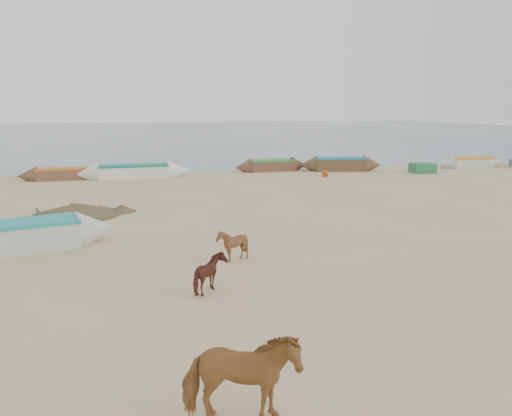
{
  "coord_description": "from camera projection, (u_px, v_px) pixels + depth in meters",
  "views": [
    {
      "loc": [
        -3.2,
        -12.56,
        4.41
      ],
      "look_at": [
        0.0,
        4.0,
        1.0
      ],
      "focal_mm": 35.0,
      "sensor_mm": 36.0,
      "label": 1
    }
  ],
  "objects": [
    {
      "name": "beach_clutter",
      "position": [
        286.0,
        170.0,
        33.16
      ],
      "size": [
        45.44,
        3.63,
        0.64
      ],
      "color": "#2A5E2B",
      "rests_on": "ground"
    },
    {
      "name": "sea",
      "position": [
        176.0,
        131.0,
        92.46
      ],
      "size": [
        160.0,
        160.0,
        0.0
      ],
      "primitive_type": "plane",
      "color": "slate",
      "rests_on": "ground"
    },
    {
      "name": "calf_right",
      "position": [
        211.0,
        274.0,
        12.01
      ],
      "size": [
        0.94,
        1.05,
        0.93
      ],
      "primitive_type": "imported",
      "rotation": [
        0.0,
        0.0,
        1.39
      ],
      "color": "#59281D",
      "rests_on": "ground"
    },
    {
      "name": "near_canoe",
      "position": [
        18.0,
        236.0,
        15.54
      ],
      "size": [
        6.16,
        3.21,
        0.93
      ],
      "primitive_type": null,
      "rotation": [
        0.0,
        0.0,
        0.33
      ],
      "color": "beige",
      "rests_on": "ground"
    },
    {
      "name": "calf_front",
      "position": [
        232.0,
        245.0,
        14.47
      ],
      "size": [
        1.06,
        0.99,
        0.99
      ],
      "primitive_type": "imported",
      "rotation": [
        0.0,
        0.0,
        -1.81
      ],
      "color": "brown",
      "rests_on": "ground"
    },
    {
      "name": "waterline_canoes",
      "position": [
        203.0,
        169.0,
        33.17
      ],
      "size": [
        59.52,
        4.84,
        0.95
      ],
      "color": "brown",
      "rests_on": "ground"
    },
    {
      "name": "debris_pile",
      "position": [
        76.0,
        209.0,
        20.75
      ],
      "size": [
        4.82,
        4.82,
        0.5
      ],
      "primitive_type": "cone",
      "rotation": [
        0.0,
        0.0,
        0.37
      ],
      "color": "brown",
      "rests_on": "ground"
    },
    {
      "name": "ground",
      "position": [
        284.0,
        273.0,
        13.56
      ],
      "size": [
        140.0,
        140.0,
        0.0
      ],
      "primitive_type": "plane",
      "color": "tan",
      "rests_on": "ground"
    },
    {
      "name": "cow_adult",
      "position": [
        240.0,
        379.0,
        6.92
      ],
      "size": [
        1.76,
        0.99,
        1.41
      ],
      "primitive_type": "imported",
      "rotation": [
        0.0,
        0.0,
        1.43
      ],
      "color": "#9A6632",
      "rests_on": "ground"
    }
  ]
}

